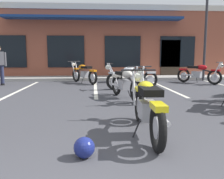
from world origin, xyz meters
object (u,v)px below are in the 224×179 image
object	(u,v)px
motorcycle_black_cruiser	(126,83)
parking_lot_lamp_post	(208,15)
motorcycle_cream_vintage	(199,73)
motorcycle_foreground_classic	(147,105)
motorcycle_silver_naked	(84,73)
helmet_on_pavement	(84,147)
motorcycle_green_cafe_racer	(132,77)

from	to	relation	value
motorcycle_black_cruiser	parking_lot_lamp_post	distance (m)	7.11
motorcycle_cream_vintage	motorcycle_foreground_classic	bearing A→B (deg)	-119.69
motorcycle_foreground_classic	motorcycle_silver_naked	size ratio (longest dim) A/B	1.14
motorcycle_foreground_classic	motorcycle_silver_naked	world-z (taller)	same
motorcycle_black_cruiser	helmet_on_pavement	size ratio (longest dim) A/B	7.95
motorcycle_green_cafe_racer	helmet_on_pavement	world-z (taller)	motorcycle_green_cafe_racer
helmet_on_pavement	parking_lot_lamp_post	world-z (taller)	parking_lot_lamp_post
motorcycle_silver_naked	helmet_on_pavement	bearing A→B (deg)	-87.77
motorcycle_cream_vintage	motorcycle_green_cafe_racer	bearing A→B (deg)	-154.31
motorcycle_black_cruiser	motorcycle_green_cafe_racer	size ratio (longest dim) A/B	1.00
motorcycle_cream_vintage	helmet_on_pavement	xyz separation A→B (m)	(-4.80, -7.61, -0.33)
motorcycle_foreground_classic	helmet_on_pavement	bearing A→B (deg)	-138.04
motorcycle_green_cafe_racer	motorcycle_silver_naked	bearing A→B (deg)	131.69
motorcycle_black_cruiser	motorcycle_cream_vintage	distance (m)	5.23
motorcycle_foreground_classic	motorcycle_black_cruiser	bearing A→B (deg)	88.54
motorcycle_black_cruiser	motorcycle_silver_naked	bearing A→B (deg)	107.92
motorcycle_foreground_classic	motorcycle_cream_vintage	xyz separation A→B (m)	(3.85, 6.75, 0.00)
motorcycle_cream_vintage	helmet_on_pavement	size ratio (longest dim) A/B	6.65
motorcycle_silver_naked	motorcycle_cream_vintage	xyz separation A→B (m)	(5.12, -0.54, 0.00)
motorcycle_foreground_classic	motorcycle_silver_naked	xyz separation A→B (m)	(-1.27, 7.29, 0.00)
helmet_on_pavement	motorcycle_black_cruiser	bearing A→B (deg)	75.49
motorcycle_silver_naked	motorcycle_green_cafe_racer	xyz separation A→B (m)	(1.87, -2.10, 0.00)
motorcycle_black_cruiser	helmet_on_pavement	bearing A→B (deg)	-104.51
motorcycle_black_cruiser	helmet_on_pavement	xyz separation A→B (m)	(-1.03, -3.98, -0.33)
motorcycle_green_cafe_racer	helmet_on_pavement	bearing A→B (deg)	-104.40
motorcycle_silver_naked	motorcycle_cream_vintage	size ratio (longest dim) A/B	1.07
motorcycle_foreground_classic	parking_lot_lamp_post	xyz separation A→B (m)	(4.63, 7.87, 2.69)
motorcycle_silver_naked	motorcycle_cream_vintage	bearing A→B (deg)	-5.98
motorcycle_foreground_classic	helmet_on_pavement	size ratio (longest dim) A/B	8.11
parking_lot_lamp_post	motorcycle_silver_naked	bearing A→B (deg)	-174.38
motorcycle_cream_vintage	parking_lot_lamp_post	size ratio (longest dim) A/B	0.36
motorcycle_green_cafe_racer	parking_lot_lamp_post	world-z (taller)	parking_lot_lamp_post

